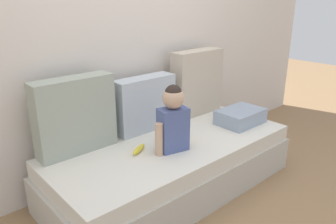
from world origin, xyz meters
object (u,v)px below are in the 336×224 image
toddler (173,119)px  folded_blanket (240,116)px  throw_pillow_left (75,116)px  throw_pillow_center (145,104)px  throw_pillow_right (197,83)px  couch (172,165)px  banana (139,149)px

toddler → folded_blanket: toddler is taller
throw_pillow_left → throw_pillow_center: size_ratio=1.06×
throw_pillow_left → toddler: 0.68m
throw_pillow_right → toddler: 0.83m
folded_blanket → throw_pillow_right: bearing=101.8°
throw_pillow_left → folded_blanket: 1.40m
throw_pillow_left → folded_blanket: bearing=-18.7°
throw_pillow_center → couch: bearing=-90.0°
couch → throw_pillow_left: size_ratio=3.48×
throw_pillow_left → throw_pillow_center: bearing=0.0°
throw_pillow_center → throw_pillow_right: 0.61m
throw_pillow_left → banana: 0.50m
throw_pillow_right → folded_blanket: throw_pillow_right is taller
throw_pillow_left → couch: bearing=-28.8°
throw_pillow_center → folded_blanket: throw_pillow_center is taller
throw_pillow_left → throw_pillow_center: 0.61m
toddler → folded_blanket: (0.79, -0.00, -0.18)m
throw_pillow_center → banana: bearing=-134.3°
couch → folded_blanket: (0.70, -0.11, 0.27)m
couch → toddler: toddler is taller
throw_pillow_left → banana: throw_pillow_left is taller
throw_pillow_center → folded_blanket: size_ratio=1.33×
couch → throw_pillow_center: size_ratio=3.70×
folded_blanket → banana: bearing=172.0°
throw_pillow_left → toddler: size_ratio=1.16×
throw_pillow_left → banana: size_ratio=3.31×
toddler → folded_blanket: 0.81m
couch → toddler: size_ratio=4.06×
banana → folded_blanket: bearing=-8.0°
throw_pillow_left → folded_blanket: (1.31, -0.44, -0.21)m
couch → throw_pillow_right: (0.61, 0.33, 0.50)m
throw_pillow_right → folded_blanket: 0.51m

